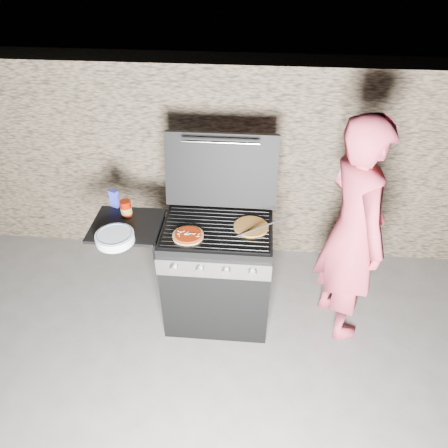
# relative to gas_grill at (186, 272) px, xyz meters

# --- Properties ---
(ground) EXTENTS (50.00, 50.00, 0.00)m
(ground) POSITION_rel_gas_grill_xyz_m (0.25, 0.00, -0.46)
(ground) COLOR #59534E
(stone_wall) EXTENTS (8.00, 0.35, 1.80)m
(stone_wall) POSITION_rel_gas_grill_xyz_m (0.25, 1.05, 0.44)
(stone_wall) COLOR #806D53
(stone_wall) RESTS_ON ground
(gas_grill) EXTENTS (1.34, 0.79, 0.91)m
(gas_grill) POSITION_rel_gas_grill_xyz_m (0.00, 0.00, 0.00)
(gas_grill) COLOR black
(gas_grill) RESTS_ON ground
(pizza_topped) EXTENTS (0.26, 0.26, 0.02)m
(pizza_topped) POSITION_rel_gas_grill_xyz_m (0.06, -0.11, 0.47)
(pizza_topped) COLOR tan
(pizza_topped) RESTS_ON gas_grill
(pizza_plain) EXTENTS (0.31, 0.31, 0.01)m
(pizza_plain) POSITION_rel_gas_grill_xyz_m (0.49, 0.03, 0.46)
(pizza_plain) COLOR gold
(pizza_plain) RESTS_ON gas_grill
(sauce_jar) EXTENTS (0.09, 0.09, 0.13)m
(sauce_jar) POSITION_rel_gas_grill_xyz_m (-0.44, 0.11, 0.51)
(sauce_jar) COLOR #7C1101
(sauce_jar) RESTS_ON gas_grill
(blue_carton) EXTENTS (0.08, 0.06, 0.14)m
(blue_carton) POSITION_rel_gas_grill_xyz_m (-0.56, 0.22, 0.52)
(blue_carton) COLOR #2C34C2
(blue_carton) RESTS_ON gas_grill
(plate_stack) EXTENTS (0.32, 0.32, 0.06)m
(plate_stack) POSITION_rel_gas_grill_xyz_m (-0.44, -0.20, 0.48)
(plate_stack) COLOR white
(plate_stack) RESTS_ON gas_grill
(person) EXTENTS (0.62, 0.76, 1.81)m
(person) POSITION_rel_gas_grill_xyz_m (1.22, 0.04, 0.45)
(person) COLOR #C83F51
(person) RESTS_ON ground
(tongs) EXTENTS (0.41, 0.20, 0.09)m
(tongs) POSITION_rel_gas_grill_xyz_m (0.60, 0.00, 0.50)
(tongs) COLOR #252424
(tongs) RESTS_ON gas_grill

